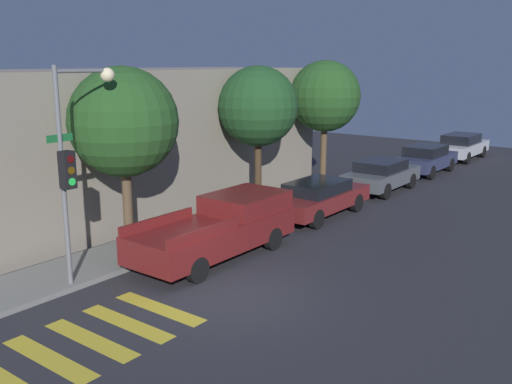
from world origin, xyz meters
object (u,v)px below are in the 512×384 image
traffic_light_pole (75,148)px  sedan_tail_of_row (461,146)px  tree_far_end (325,97)px  sedan_middle (381,175)px  sedan_far_end (426,159)px  tree_midblock (258,107)px  pickup_truck (221,227)px  tree_near_corner (123,122)px  sedan_near_corner (318,197)px

traffic_light_pole → sedan_tail_of_row: size_ratio=1.17×
tree_far_end → sedan_middle: bearing=-68.8°
traffic_light_pole → sedan_far_end: traffic_light_pole is taller
tree_midblock → sedan_tail_of_row: bearing=-8.3°
sedan_far_end → sedan_tail_of_row: (5.47, -0.00, 0.01)m
pickup_truck → tree_near_corner: 4.09m
sedan_near_corner → sedan_far_end: size_ratio=1.08×
sedan_middle → tree_far_end: tree_far_end is taller
pickup_truck → tree_far_end: tree_far_end is taller
sedan_near_corner → sedan_middle: sedan_middle is taller
traffic_light_pole → sedan_tail_of_row: 25.30m
pickup_truck → tree_midblock: bearing=25.9°
sedan_near_corner → tree_midblock: tree_midblock is taller
sedan_near_corner → sedan_far_end: bearing=0.0°
sedan_far_end → tree_midblock: bearing=167.6°
sedan_far_end → tree_far_end: (-6.05, 2.40, 3.30)m
sedan_middle → sedan_far_end: size_ratio=0.99×
pickup_truck → sedan_tail_of_row: pickup_truck is taller
sedan_near_corner → tree_near_corner: (-6.84, 2.40, 3.14)m
sedan_middle → tree_midblock: tree_midblock is taller
sedan_tail_of_row → tree_midblock: 16.81m
traffic_light_pole → tree_near_corner: size_ratio=1.00×
sedan_middle → pickup_truck: bearing=-180.0°
sedan_near_corner → tree_near_corner: tree_near_corner is taller
sedan_near_corner → tree_far_end: size_ratio=0.83×
traffic_light_pole → sedan_far_end: (19.65, -1.27, -2.75)m
sedan_middle → traffic_light_pole: bearing=175.0°
tree_near_corner → tree_midblock: 6.34m
sedan_tail_of_row → tree_far_end: tree_far_end is taller
sedan_far_end → sedan_tail_of_row: sedan_tail_of_row is taller
pickup_truck → tree_midblock: size_ratio=0.98×
sedan_middle → tree_midblock: 6.99m
sedan_middle → tree_near_corner: (-12.09, 2.40, 3.12)m
traffic_light_pole → sedan_middle: bearing=-5.0°
traffic_light_pole → tree_midblock: traffic_light_pole is taller
tree_midblock → tree_far_end: size_ratio=0.96×
sedan_near_corner → tree_far_end: bearing=29.0°
tree_near_corner → sedan_far_end: bearing=-7.9°
pickup_truck → tree_midblock: 6.29m
sedan_middle → tree_far_end: size_ratio=0.76×
traffic_light_pole → tree_near_corner: bearing=24.8°
tree_far_end → tree_midblock: bearing=180.0°
tree_near_corner → tree_midblock: tree_near_corner is taller
tree_far_end → sedan_tail_of_row: bearing=-11.8°
pickup_truck → sedan_tail_of_row: bearing=0.0°
tree_near_corner → tree_far_end: bearing=0.0°
traffic_light_pole → tree_midblock: (8.78, 1.13, 0.41)m
traffic_light_pole → sedan_middle: (14.52, -1.27, -2.77)m
traffic_light_pole → tree_near_corner: traffic_light_pole is taller
tree_midblock → tree_far_end: 4.82m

